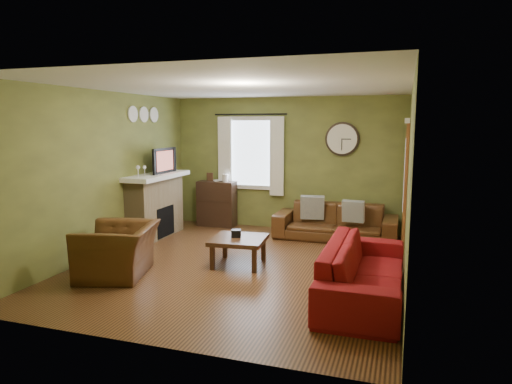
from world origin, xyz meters
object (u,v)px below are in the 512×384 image
(sofa_red, at_px, (364,270))
(coffee_table, at_px, (239,251))
(sofa_brown, at_px, (335,222))
(armchair, at_px, (118,251))
(bookshelf, at_px, (217,204))

(sofa_red, xyz_separation_m, coffee_table, (-1.88, 0.74, -0.13))
(sofa_brown, height_order, coffee_table, sofa_brown)
(armchair, relative_size, coffee_table, 1.40)
(sofa_red, xyz_separation_m, armchair, (-3.29, -0.23, 0.02))
(sofa_brown, xyz_separation_m, coffee_table, (-1.13, -2.00, -0.11))
(sofa_red, bearing_deg, bookshelf, 46.34)
(coffee_table, bearing_deg, sofa_brown, 60.47)
(bookshelf, distance_m, sofa_red, 4.46)
(sofa_red, bearing_deg, sofa_brown, 15.24)
(sofa_red, distance_m, coffee_table, 2.02)
(sofa_red, bearing_deg, coffee_table, 68.58)
(armchair, bearing_deg, sofa_brown, 123.48)
(bookshelf, distance_m, sofa_brown, 2.50)
(sofa_red, height_order, armchair, armchair)
(bookshelf, relative_size, coffee_table, 1.19)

